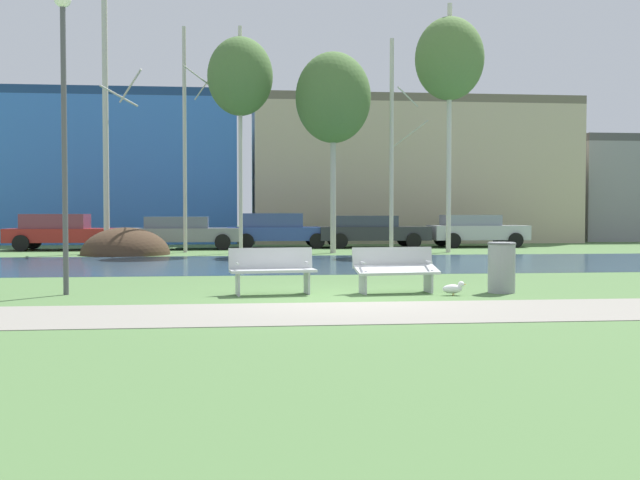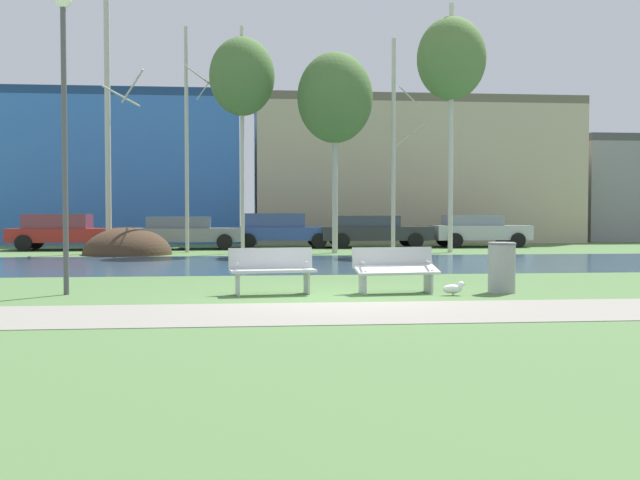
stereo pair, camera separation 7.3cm
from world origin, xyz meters
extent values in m
plane|color=#4C703D|center=(0.00, 10.00, 0.00)|extent=(120.00, 120.00, 0.00)
cube|color=gray|center=(0.00, -1.85, 0.01)|extent=(60.00, 2.59, 0.01)
cube|color=#2D475B|center=(0.00, 9.28, 0.00)|extent=(80.00, 8.20, 0.01)
ellipsoid|color=#423021|center=(-5.84, 14.71, 0.00)|extent=(3.17, 2.94, 1.96)
cube|color=#B2B5B7|center=(-1.18, 0.81, 0.45)|extent=(1.64, 0.66, 0.05)
cube|color=#B2B5B7|center=(-1.21, 1.08, 0.67)|extent=(1.60, 0.26, 0.40)
cube|color=#B2B5B7|center=(-1.83, 0.79, 0.23)|extent=(0.09, 0.43, 0.45)
cube|color=#B2B5B7|center=(-0.53, 0.94, 0.23)|extent=(0.09, 0.43, 0.45)
cylinder|color=#B2B5B7|center=(-1.83, 0.75, 0.59)|extent=(0.07, 0.28, 0.04)
cylinder|color=#B2B5B7|center=(-0.53, 0.90, 0.59)|extent=(0.07, 0.28, 0.04)
cube|color=#B2B5B7|center=(1.18, 0.81, 0.45)|extent=(1.64, 0.66, 0.17)
cube|color=#B2B5B7|center=(1.14, 1.08, 0.67)|extent=(1.60, 0.26, 0.40)
cube|color=#B2B5B7|center=(0.52, 0.79, 0.23)|extent=(0.09, 0.43, 0.45)
cube|color=#B2B5B7|center=(1.82, 0.94, 0.23)|extent=(0.09, 0.43, 0.45)
cylinder|color=#B2B5B7|center=(0.52, 0.75, 0.59)|extent=(0.07, 0.28, 0.04)
cylinder|color=#B2B5B7|center=(1.82, 0.90, 0.59)|extent=(0.07, 0.28, 0.04)
cylinder|color=gray|center=(3.20, 0.74, 0.48)|extent=(0.52, 0.52, 0.97)
torus|color=#545557|center=(3.20, 0.74, 0.94)|extent=(0.54, 0.54, 0.04)
ellipsoid|color=white|center=(2.13, 0.37, 0.12)|extent=(0.37, 0.17, 0.17)
sphere|color=white|center=(2.30, 0.37, 0.20)|extent=(0.12, 0.12, 0.12)
cone|color=gold|center=(2.36, 0.37, 0.20)|extent=(0.07, 0.04, 0.04)
cylinder|color=gold|center=(2.15, 0.33, 0.05)|extent=(0.01, 0.01, 0.10)
cylinder|color=gold|center=(2.15, 0.40, 0.05)|extent=(0.01, 0.01, 0.10)
cylinder|color=#4C4C51|center=(-5.03, 1.25, 2.67)|extent=(0.10, 0.10, 5.33)
cylinder|color=#BCB7A8|center=(-6.69, 15.86, 4.68)|extent=(0.21, 0.21, 9.35)
cylinder|color=#BCB7A8|center=(-5.85, 16.43, 6.31)|extent=(1.07, 1.52, 1.09)
cylinder|color=#BCB7A8|center=(-6.09, 15.24, 5.75)|extent=(1.23, 1.20, 0.63)
cylinder|color=#BCB7A8|center=(-3.81, 16.05, 4.25)|extent=(0.14, 0.14, 8.51)
cylinder|color=#BCB7A8|center=(-3.02, 16.58, 6.46)|extent=(0.96, 1.37, 1.06)
cylinder|color=#BCB7A8|center=(-3.11, 15.34, 6.42)|extent=(1.36, 1.32, 0.84)
cylinder|color=beige|center=(-1.71, 15.32, 4.20)|extent=(0.14, 0.14, 8.41)
ellipsoid|color=#4C7038|center=(-1.71, 15.32, 6.56)|extent=(2.42, 2.42, 2.91)
cylinder|color=#BCB7A8|center=(1.73, 15.01, 3.71)|extent=(0.21, 0.21, 7.42)
ellipsoid|color=#4C7038|center=(1.73, 15.01, 5.79)|extent=(2.80, 2.80, 3.37)
cylinder|color=beige|center=(3.94, 15.00, 4.01)|extent=(0.15, 0.15, 8.02)
cylinder|color=beige|center=(4.77, 15.57, 4.53)|extent=(1.09, 1.56, 0.94)
cylinder|color=beige|center=(4.44, 14.48, 5.78)|extent=(1.01, 0.98, 0.61)
cylinder|color=beige|center=(6.14, 15.00, 4.69)|extent=(0.18, 0.18, 9.38)
ellipsoid|color=#567A3D|center=(6.14, 15.00, 7.32)|extent=(2.60, 2.60, 3.11)
cube|color=maroon|center=(-8.76, 18.40, 0.60)|extent=(4.46, 1.87, 0.55)
cube|color=brown|center=(-9.11, 18.40, 1.16)|extent=(2.50, 1.64, 0.58)
cylinder|color=black|center=(-7.29, 19.34, 0.32)|extent=(0.64, 0.22, 0.64)
cylinder|color=black|center=(-7.28, 17.48, 0.32)|extent=(0.64, 0.22, 0.64)
cylinder|color=black|center=(-10.23, 19.32, 0.32)|extent=(0.64, 0.22, 0.64)
cylinder|color=black|center=(-10.22, 17.47, 0.32)|extent=(0.64, 0.22, 0.64)
cube|color=slate|center=(-3.93, 18.53, 0.60)|extent=(4.54, 1.78, 0.55)
cube|color=slate|center=(-4.29, 18.53, 1.11)|extent=(2.54, 1.56, 0.47)
cylinder|color=black|center=(-2.44, 19.42, 0.32)|extent=(0.64, 0.22, 0.64)
cylinder|color=black|center=(-2.43, 17.66, 0.32)|extent=(0.64, 0.22, 0.64)
cylinder|color=black|center=(-5.43, 19.40, 0.32)|extent=(0.64, 0.22, 0.64)
cylinder|color=black|center=(-5.42, 17.64, 0.32)|extent=(0.64, 0.22, 0.64)
cube|color=#2D4793|center=(0.00, 19.40, 0.61)|extent=(4.49, 1.86, 0.57)
cube|color=#32457F|center=(-0.36, 19.40, 1.18)|extent=(2.52, 1.63, 0.58)
cylinder|color=black|center=(1.48, 20.33, 0.32)|extent=(0.64, 0.22, 0.64)
cylinder|color=black|center=(1.49, 18.49, 0.32)|extent=(0.64, 0.22, 0.64)
cylinder|color=black|center=(-1.48, 20.31, 0.32)|extent=(0.64, 0.22, 0.64)
cylinder|color=black|center=(-1.47, 18.48, 0.32)|extent=(0.64, 0.22, 0.64)
cube|color=#282B30|center=(4.00, 19.20, 0.61)|extent=(4.76, 1.79, 0.58)
cube|color=#2F3648|center=(3.62, 19.20, 1.14)|extent=(2.67, 1.57, 0.47)
cylinder|color=black|center=(5.56, 20.10, 0.32)|extent=(0.64, 0.22, 0.64)
cylinder|color=black|center=(5.57, 18.33, 0.32)|extent=(0.64, 0.22, 0.64)
cylinder|color=black|center=(2.43, 20.08, 0.32)|extent=(0.64, 0.22, 0.64)
cylinder|color=black|center=(2.43, 18.31, 0.32)|extent=(0.64, 0.22, 0.64)
cube|color=#B2B5BC|center=(8.65, 19.27, 0.63)|extent=(4.17, 1.91, 0.62)
cube|color=gray|center=(8.31, 19.26, 1.17)|extent=(2.34, 1.68, 0.46)
cylinder|color=black|center=(10.01, 20.22, 0.32)|extent=(0.64, 0.22, 0.64)
cylinder|color=black|center=(10.02, 18.32, 0.32)|extent=(0.64, 0.22, 0.64)
cylinder|color=black|center=(7.27, 20.21, 0.32)|extent=(0.64, 0.22, 0.64)
cylinder|color=black|center=(7.28, 18.31, 0.32)|extent=(0.64, 0.22, 0.64)
cube|color=#3870C6|center=(-8.33, 26.76, 3.48)|extent=(12.97, 7.43, 6.96)
cube|color=navy|center=(-8.33, 26.76, 7.16)|extent=(12.97, 7.43, 0.40)
cube|color=#BCAD8E|center=(7.04, 26.43, 3.39)|extent=(16.09, 7.90, 6.79)
cube|color=#675F4E|center=(7.04, 26.43, 6.99)|extent=(16.09, 7.90, 0.40)
camera|label=1|loc=(-1.83, -13.51, 1.56)|focal=43.21mm
camera|label=2|loc=(-1.76, -13.52, 1.56)|focal=43.21mm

